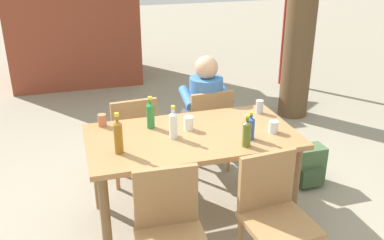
{
  "coord_description": "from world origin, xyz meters",
  "views": [
    {
      "loc": [
        -0.86,
        -2.92,
        2.2
      ],
      "look_at": [
        0.0,
        0.0,
        0.9
      ],
      "focal_mm": 40.33,
      "sensor_mm": 36.0,
      "label": 1
    }
  ],
  "objects": [
    {
      "name": "bottle_clear",
      "position": [
        -0.15,
        -0.02,
        0.89
      ],
      "size": [
        0.06,
        0.06,
        0.26
      ],
      "color": "white",
      "rests_on": "dining_table"
    },
    {
      "name": "cup_steel",
      "position": [
        0.68,
        0.25,
        0.83
      ],
      "size": [
        0.07,
        0.07,
        0.12
      ],
      "primitive_type": "cylinder",
      "color": "#B2B7BC",
      "rests_on": "dining_table"
    },
    {
      "name": "bottle_amber",
      "position": [
        -0.59,
        -0.15,
        0.91
      ],
      "size": [
        0.06,
        0.06,
        0.31
      ],
      "color": "#996019",
      "rests_on": "dining_table"
    },
    {
      "name": "cup_glass",
      "position": [
        0.62,
        -0.15,
        0.82
      ],
      "size": [
        0.08,
        0.08,
        0.09
      ],
      "primitive_type": "cylinder",
      "color": "silver",
      "rests_on": "dining_table"
    },
    {
      "name": "cup_white",
      "position": [
        -0.0,
        0.09,
        0.83
      ],
      "size": [
        0.08,
        0.08,
        0.11
      ],
      "primitive_type": "cylinder",
      "color": "white",
      "rests_on": "dining_table"
    },
    {
      "name": "backpack_by_near_side",
      "position": [
        1.2,
        0.21,
        0.19
      ],
      "size": [
        0.32,
        0.25,
        0.38
      ],
      "color": "#47663D",
      "rests_on": "ground_plane"
    },
    {
      "name": "chair_near_left",
      "position": [
        -0.36,
        -0.74,
        0.49
      ],
      "size": [
        0.46,
        0.46,
        0.87
      ],
      "color": "#A37547",
      "rests_on": "ground_plane"
    },
    {
      "name": "bottle_blue",
      "position": [
        0.4,
        -0.2,
        0.87
      ],
      "size": [
        0.06,
        0.06,
        0.22
      ],
      "color": "#2D56A3",
      "rests_on": "dining_table"
    },
    {
      "name": "chair_near_right",
      "position": [
        0.36,
        -0.74,
        0.49
      ],
      "size": [
        0.48,
        0.48,
        0.87
      ],
      "color": "#A37547",
      "rests_on": "ground_plane"
    },
    {
      "name": "bottle_olive",
      "position": [
        0.32,
        -0.31,
        0.88
      ],
      "size": [
        0.06,
        0.06,
        0.25
      ],
      "color": "#566623",
      "rests_on": "dining_table"
    },
    {
      "name": "chair_far_left",
      "position": [
        -0.36,
        0.74,
        0.49
      ],
      "size": [
        0.47,
        0.47,
        0.87
      ],
      "color": "#A37547",
      "rests_on": "ground_plane"
    },
    {
      "name": "bottle_green",
      "position": [
        -0.28,
        0.21,
        0.89
      ],
      "size": [
        0.06,
        0.06,
        0.26
      ],
      "color": "#287A38",
      "rests_on": "dining_table"
    },
    {
      "name": "dining_table",
      "position": [
        0.0,
        0.0,
        0.68
      ],
      "size": [
        1.63,
        0.88,
        0.78
      ],
      "color": "#A37547",
      "rests_on": "ground_plane"
    },
    {
      "name": "person_in_white_shirt",
      "position": [
        0.37,
        0.85,
        0.66
      ],
      "size": [
        0.47,
        0.61,
        1.18
      ],
      "color": "#3D70B2",
      "rests_on": "ground_plane"
    },
    {
      "name": "ground_plane",
      "position": [
        0.0,
        0.0,
        0.0
      ],
      "size": [
        24.0,
        24.0,
        0.0
      ],
      "primitive_type": "plane",
      "color": "gray"
    },
    {
      "name": "chair_far_right",
      "position": [
        0.37,
        0.74,
        0.49
      ],
      "size": [
        0.47,
        0.47,
        0.87
      ],
      "color": "#A37547",
      "rests_on": "ground_plane"
    },
    {
      "name": "cup_terracotta",
      "position": [
        -0.65,
        0.36,
        0.83
      ],
      "size": [
        0.07,
        0.07,
        0.1
      ],
      "primitive_type": "cylinder",
      "color": "#BC6B47",
      "rests_on": "dining_table"
    }
  ]
}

